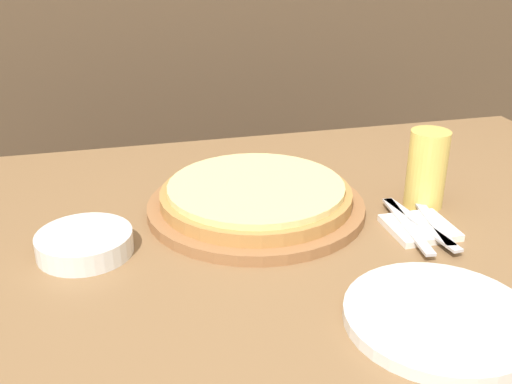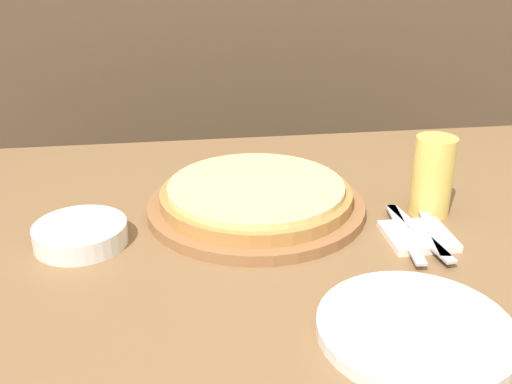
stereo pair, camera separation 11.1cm
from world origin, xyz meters
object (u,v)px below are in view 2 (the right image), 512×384
object	(u,v)px
pizza_on_board	(256,199)
side_bowl	(81,234)
spoon	(433,231)
dinner_plate	(415,329)
beer_glass	(433,173)
dinner_knife	(419,232)
fork	(405,233)

from	to	relation	value
pizza_on_board	side_bowl	xyz separation A→B (m)	(-0.31, -0.08, -0.01)
spoon	dinner_plate	bearing A→B (deg)	-117.46
beer_glass	spoon	distance (m)	0.12
dinner_plate	spoon	world-z (taller)	dinner_plate
dinner_plate	dinner_knife	size ratio (longest dim) A/B	1.22
dinner_knife	spoon	distance (m)	0.03
side_bowl	dinner_knife	xyz separation A→B (m)	(0.57, -0.06, -0.00)
pizza_on_board	beer_glass	xyz separation A→B (m)	(0.32, -0.05, 0.06)
pizza_on_board	dinner_plate	size ratio (longest dim) A/B	1.56
beer_glass	dinner_plate	world-z (taller)	beer_glass
dinner_plate	side_bowl	size ratio (longest dim) A/B	1.66
pizza_on_board	dinner_knife	bearing A→B (deg)	-29.29
side_bowl	dinner_knife	distance (m)	0.57
beer_glass	side_bowl	distance (m)	0.63
fork	spoon	distance (m)	0.05
dinner_plate	side_bowl	distance (m)	0.56
pizza_on_board	side_bowl	bearing A→B (deg)	-165.15
side_bowl	dinner_knife	bearing A→B (deg)	-6.41
pizza_on_board	side_bowl	world-z (taller)	pizza_on_board
dinner_plate	spoon	distance (m)	0.28
fork	beer_glass	bearing A→B (deg)	49.15
dinner_knife	dinner_plate	bearing A→B (deg)	-112.76
pizza_on_board	dinner_knife	world-z (taller)	pizza_on_board
dinner_plate	side_bowl	xyz separation A→B (m)	(-0.46, 0.31, 0.01)
dinner_knife	beer_glass	bearing A→B (deg)	58.90
pizza_on_board	fork	world-z (taller)	pizza_on_board
pizza_on_board	dinner_plate	world-z (taller)	pizza_on_board
beer_glass	fork	distance (m)	0.14
side_bowl	dinner_knife	size ratio (longest dim) A/B	0.73
beer_glass	spoon	xyz separation A→B (m)	(-0.03, -0.10, -0.07)
pizza_on_board	fork	size ratio (longest dim) A/B	1.91
side_bowl	spoon	distance (m)	0.60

